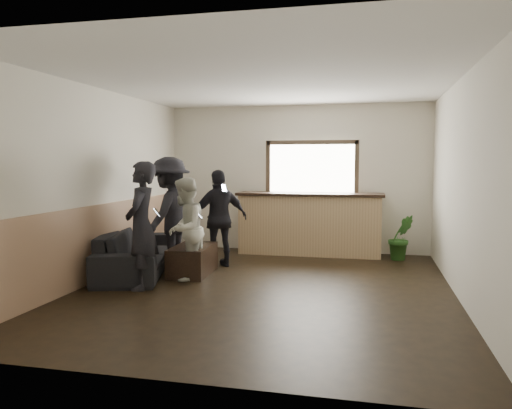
% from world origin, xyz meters
% --- Properties ---
extents(ground, '(5.00, 6.00, 0.01)m').
position_xyz_m(ground, '(0.00, 0.00, 0.00)').
color(ground, black).
extents(room_shell, '(5.01, 6.01, 2.80)m').
position_xyz_m(room_shell, '(-0.74, 0.00, 1.47)').
color(room_shell, silver).
rests_on(room_shell, ground).
extents(bar_counter, '(2.70, 0.68, 2.13)m').
position_xyz_m(bar_counter, '(0.30, 2.70, 0.64)').
color(bar_counter, tan).
rests_on(bar_counter, ground).
extents(sofa, '(1.49, 2.45, 0.67)m').
position_xyz_m(sofa, '(-2.15, 0.52, 0.33)').
color(sofa, black).
rests_on(sofa, ground).
extents(coffee_table, '(0.60, 1.01, 0.44)m').
position_xyz_m(coffee_table, '(-1.25, 0.61, 0.22)').
color(coffee_table, black).
rests_on(coffee_table, ground).
extents(cup_a, '(0.18, 0.18, 0.10)m').
position_xyz_m(cup_a, '(-1.33, 0.74, 0.49)').
color(cup_a, silver).
rests_on(cup_a, coffee_table).
extents(cup_b, '(0.11, 0.11, 0.09)m').
position_xyz_m(cup_b, '(-1.08, 0.44, 0.48)').
color(cup_b, silver).
rests_on(cup_b, coffee_table).
extents(potted_plant, '(0.53, 0.48, 0.80)m').
position_xyz_m(potted_plant, '(1.93, 2.48, 0.40)').
color(potted_plant, '#2D6623').
rests_on(potted_plant, ground).
extents(person_a, '(0.52, 0.69, 1.73)m').
position_xyz_m(person_a, '(-1.62, -0.36, 0.87)').
color(person_a, black).
rests_on(person_a, ground).
extents(person_b, '(0.62, 0.77, 1.50)m').
position_xyz_m(person_b, '(-1.23, 0.26, 0.75)').
color(person_b, beige).
rests_on(person_b, ground).
extents(person_c, '(0.83, 1.25, 1.80)m').
position_xyz_m(person_c, '(-1.70, 0.82, 0.90)').
color(person_c, black).
rests_on(person_c, ground).
extents(person_d, '(0.99, 0.86, 1.60)m').
position_xyz_m(person_d, '(-1.00, 1.23, 0.80)').
color(person_d, black).
rests_on(person_d, ground).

